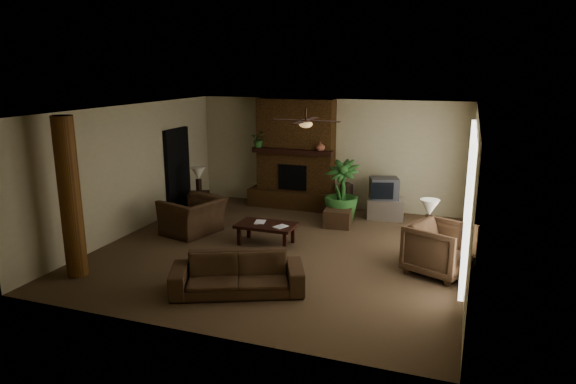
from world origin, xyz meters
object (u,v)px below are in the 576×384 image
at_px(armchair_left, 193,210).
at_px(lamp_right, 429,210).
at_px(sofa, 237,268).
at_px(ottoman, 338,218).
at_px(floor_plant, 341,204).
at_px(log_column, 70,198).
at_px(armchair_right, 440,247).
at_px(lamp_left, 198,175).
at_px(side_table_right, 427,247).
at_px(side_table_left, 199,203).
at_px(tv_stand, 386,209).
at_px(floor_vase, 346,195).
at_px(coffee_table, 266,227).

bearing_deg(armchair_left, lamp_right, 105.70).
xyz_separation_m(sofa, ottoman, (0.67, 3.98, -0.22)).
height_order(armchair_left, lamp_right, lamp_right).
bearing_deg(floor_plant, log_column, -127.52).
bearing_deg(sofa, armchair_left, 108.76).
distance_m(armchair_left, armchair_right, 5.27).
bearing_deg(armchair_left, lamp_left, -140.50).
bearing_deg(side_table_right, side_table_left, 166.17).
height_order(ottoman, floor_plant, floor_plant).
xyz_separation_m(tv_stand, floor_plant, (-0.97, -0.55, 0.16)).
distance_m(floor_plant, lamp_right, 2.96).
bearing_deg(floor_plant, floor_vase, 95.19).
relative_size(ottoman, floor_vase, 0.78).
xyz_separation_m(log_column, armchair_right, (6.00, 2.18, -0.89)).
bearing_deg(tv_stand, ottoman, -140.36).
height_order(sofa, lamp_right, lamp_right).
bearing_deg(side_table_right, armchair_left, 179.91).
bearing_deg(lamp_left, lamp_right, -13.46).
relative_size(armchair_left, lamp_right, 1.85).
xyz_separation_m(sofa, armchair_left, (-2.20, 2.42, 0.11)).
relative_size(ottoman, tv_stand, 0.71).
distance_m(armchair_right, coffee_table, 3.49).
distance_m(coffee_table, lamp_left, 2.85).
height_order(side_table_left, lamp_left, lamp_left).
xyz_separation_m(floor_plant, lamp_right, (2.14, -1.96, 0.59)).
bearing_deg(tv_stand, lamp_right, -70.82).
xyz_separation_m(log_column, lamp_left, (0.17, 4.08, -0.40)).
relative_size(armchair_right, floor_vase, 1.32).
bearing_deg(side_table_left, log_column, -91.95).
bearing_deg(ottoman, log_column, -130.27).
xyz_separation_m(armchair_left, armchair_right, (5.24, -0.56, -0.02)).
bearing_deg(side_table_left, tv_stand, 14.44).
height_order(coffee_table, floor_plant, floor_plant).
xyz_separation_m(armchair_right, side_table_left, (-5.86, 1.93, -0.23)).
distance_m(coffee_table, side_table_right, 3.22).
height_order(armchair_right, side_table_left, armchair_right).
bearing_deg(floor_plant, lamp_right, -42.59).
bearing_deg(floor_plant, sofa, -98.42).
relative_size(tv_stand, side_table_right, 1.55).
distance_m(floor_plant, side_table_left, 3.53).
distance_m(sofa, floor_plant, 4.44).
bearing_deg(side_table_left, lamp_left, -49.05).
relative_size(log_column, sofa, 1.32).
bearing_deg(side_table_left, lamp_right, -13.69).
bearing_deg(armchair_right, floor_vase, 59.07).
distance_m(side_table_left, lamp_left, 0.73).
relative_size(armchair_left, armchair_right, 1.18).
xyz_separation_m(floor_vase, side_table_right, (2.22, -2.83, -0.16)).
bearing_deg(armchair_right, sofa, 144.41).
height_order(coffee_table, side_table_left, side_table_left).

